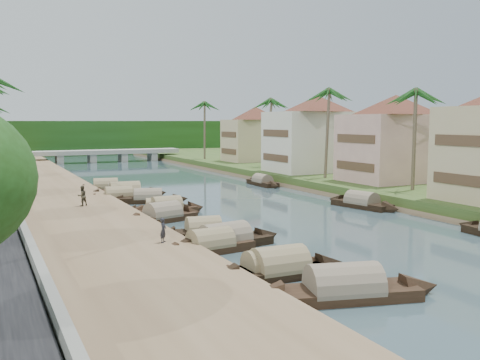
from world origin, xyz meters
name	(u,v)px	position (x,y,z in m)	size (l,w,h in m)	color
ground	(316,228)	(0.00, 0.00, 0.00)	(220.00, 220.00, 0.00)	#354A50
left_bank	(56,201)	(-16.00, 20.00, 0.40)	(10.00, 180.00, 0.80)	brown
right_bank	(353,181)	(19.00, 20.00, 0.60)	(16.00, 180.00, 1.20)	#2E481C
retaining_wall	(8,194)	(-20.20, 20.00, 1.35)	(0.40, 180.00, 1.10)	slate
treeline	(82,138)	(0.00, 100.00, 4.00)	(120.00, 14.00, 8.00)	#1B3C10
bridge	(107,153)	(0.00, 72.00, 1.72)	(28.00, 4.00, 2.40)	gray
building_mid	(395,137)	(19.99, 14.00, 6.13)	(14.11, 14.11, 9.70)	beige
building_far	(317,133)	(18.99, 28.00, 6.38)	(15.59, 15.59, 10.20)	beige
building_distant	(255,133)	(19.99, 48.00, 5.88)	(12.62, 12.62, 9.20)	tan
sampan_0	(344,290)	(-7.90, -13.88, 0.42)	(9.71, 4.28, 2.47)	black
sampan_1	(279,269)	(-8.78, -9.64, 0.42)	(8.15, 2.23, 2.39)	black
sampan_2	(270,269)	(-9.13, -9.29, 0.41)	(7.64, 1.81, 2.04)	black
sampan_3	(225,241)	(-8.65, -2.59, 0.42)	(9.13, 3.43, 2.38)	black
sampan_4	(210,246)	(-9.92, -3.28, 0.42)	(7.77, 2.54, 2.18)	black
sampan_5	(203,232)	(-8.80, 0.63, 0.42)	(6.95, 2.75, 2.17)	black
sampan_6	(163,216)	(-9.40, 7.75, 0.42)	(7.94, 3.84, 2.31)	black
sampan_7	(160,209)	(-8.52, 11.42, 0.41)	(6.93, 3.06, 1.86)	black
sampan_8	(167,209)	(-8.03, 10.99, 0.42)	(7.25, 2.11, 2.23)	black
sampan_9	(148,199)	(-7.70, 17.74, 0.41)	(8.08, 3.92, 2.05)	black
sampan_10	(119,197)	(-10.01, 20.15, 0.41)	(7.78, 2.32, 2.13)	black
sampan_11	(125,194)	(-8.84, 22.29, 0.42)	(9.15, 3.01, 2.53)	black
sampan_12	(124,192)	(-8.57, 23.79, 0.41)	(8.62, 5.88, 2.15)	black
sampan_13	(106,188)	(-9.58, 28.35, 0.41)	(8.02, 2.90, 2.16)	black
sampan_15	(362,203)	(9.27, 6.22, 0.42)	(3.35, 8.53, 2.24)	black
sampan_16	(262,182)	(9.19, 25.43, 0.41)	(1.86, 8.22, 2.02)	black
canoe_1	(231,245)	(-8.22, -2.53, 0.10)	(4.97, 3.33, 0.85)	black
canoe_2	(115,203)	(-10.87, 18.15, 0.10)	(6.33, 2.30, 0.91)	black
palm_1	(416,93)	(16.00, 6.83, 10.67)	(3.20, 3.20, 11.24)	brown
palm_2	(327,92)	(15.00, 20.19, 11.37)	(3.20, 3.20, 11.98)	brown
palm_3	(267,101)	(16.00, 36.89, 10.87)	(3.20, 3.20, 11.44)	brown
palm_7	(204,104)	(14.00, 56.22, 10.97)	(3.20, 3.20, 11.56)	brown
tree_6	(338,132)	(24.00, 30.05, 6.38)	(4.09, 4.09, 6.98)	#4D392C
person_near	(163,230)	(-12.73, -2.75, 1.54)	(0.54, 0.35, 1.48)	#23242A
person_far	(82,196)	(-14.67, 13.49, 1.66)	(0.84, 0.65, 1.72)	#393528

